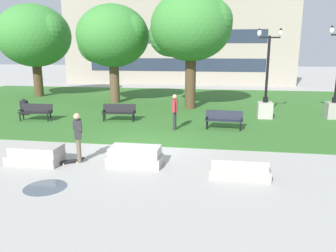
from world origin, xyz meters
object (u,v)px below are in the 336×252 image
Objects in this scene: person_bystander_near_lawn at (175,110)px; person_skateboarder at (78,134)px; skateboard at (69,161)px; trash_bin at (24,106)px; concrete_block_left at (135,156)px; lamp_post_right at (265,100)px; park_bench_far_left at (224,119)px; concrete_block_center at (36,155)px; concrete_block_right at (239,167)px; lamp_post_left at (335,100)px; park_bench_near_right at (119,111)px; park_bench_near_left at (36,111)px.

person_skateboarder is at bearing -117.05° from person_bystander_near_lawn.
skateboard is 0.99× the size of trash_bin.
lamp_post_right is at bearing 58.81° from concrete_block_left.
park_bench_far_left is at bearing -9.07° from trash_bin.
concrete_block_left is at bearing 6.52° from concrete_block_center.
concrete_block_center is at bearing 178.86° from concrete_block_right.
park_bench_far_left is 7.09m from lamp_post_left.
lamp_post_right is 5.12× the size of trash_bin.
person_bystander_near_lawn reaches higher than park_bench_near_right.
trash_bin is (-17.84, -1.69, -0.54)m from lamp_post_left.
park_bench_near_right is at bearing 169.47° from park_bench_far_left.
lamp_post_left reaches higher than park_bench_near_right.
person_skateboarder is 10.09m from trash_bin.
person_bystander_near_lawn is (-2.77, 5.68, 0.68)m from concrete_block_right.
trash_bin is (-6.12, 0.83, -0.04)m from park_bench_near_right.
skateboard is at bearing -140.41° from lamp_post_left.
lamp_post_right is (7.27, 8.67, 0.05)m from person_skateboarder.
lamp_post_right reaches higher than park_bench_near_right.
lamp_post_right reaches higher than skateboard.
park_bench_near_left reaches higher than concrete_block_center.
skateboard is at bearing -130.29° from lamp_post_right.
person_bystander_near_lawn is at bearing -142.71° from lamp_post_right.
concrete_block_left is 0.98× the size of park_bench_near_right.
skateboard is at bearing -118.34° from person_bystander_near_lawn.
lamp_post_left is at bearing 12.11° from park_bench_near_right.
skateboard is (-5.66, 0.33, -0.22)m from concrete_block_right.
park_bench_near_left is 10.14m from park_bench_far_left.
lamp_post_left is at bearing 39.60° from person_skateboarder.
park_bench_near_right is at bearing -167.89° from lamp_post_left.
concrete_block_left is 10.20m from lamp_post_right.
lamp_post_right reaches higher than concrete_block_left.
skateboard is 7.96m from park_bench_near_left.
lamp_post_right is at bearing 11.94° from park_bench_near_left.
lamp_post_left is 2.96× the size of person_bystander_near_lawn.
lamp_post_right is 14.09m from trash_bin.
lamp_post_right reaches higher than concrete_block_right.
park_bench_near_left is 4.56m from park_bench_near_right.
person_skateboarder is 1.79× the size of skateboard.
concrete_block_center is at bearing -173.48° from concrete_block_left.
concrete_block_center is at bearing -133.54° from lamp_post_right.
lamp_post_right reaches higher than park_bench_near_left.
lamp_post_left is at bearing 7.32° from lamp_post_right.
lamp_post_left is at bearing 25.49° from person_bystander_near_lawn.
concrete_block_left is 6.37m from park_bench_far_left.
concrete_block_center is 7.10m from park_bench_near_right.
concrete_block_left is at bearing -40.59° from trash_bin.
concrete_block_center is at bearing -55.66° from trash_bin.
park_bench_near_right is (4.52, 0.60, 0.00)m from park_bench_near_left.
concrete_block_right is 5.67m from skateboard.
lamp_post_left reaches higher than person_bystander_near_lawn.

